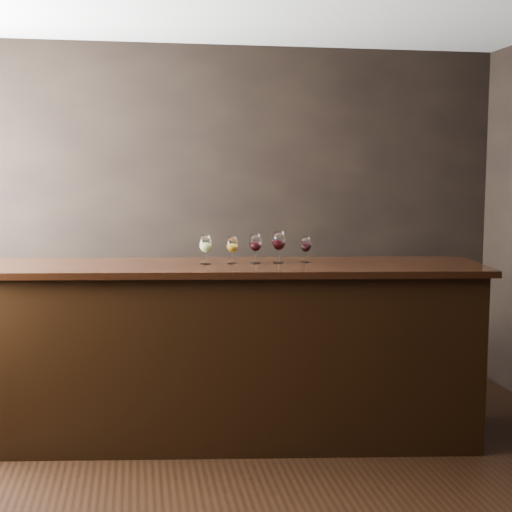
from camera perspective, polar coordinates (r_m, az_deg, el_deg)
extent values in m
plane|color=black|center=(4.01, -1.41, -19.74)|extent=(5.00, 5.00, 0.00)
cube|color=black|center=(5.84, -4.60, 2.91)|extent=(5.00, 0.02, 2.80)
cube|color=black|center=(1.45, 11.33, -8.80)|extent=(5.00, 0.02, 2.80)
cube|color=black|center=(4.79, -2.40, -7.97)|extent=(3.33, 1.15, 1.14)
cube|color=black|center=(4.68, -2.44, -0.92)|extent=(3.45, 1.24, 0.04)
cube|color=black|center=(5.75, -9.56, -7.46)|extent=(2.14, 0.40, 0.77)
cylinder|color=white|center=(4.69, -4.06, -0.61)|extent=(0.07, 0.07, 0.00)
cylinder|color=white|center=(4.69, -4.06, -0.15)|extent=(0.01, 0.01, 0.07)
ellipsoid|color=white|center=(4.68, -4.07, 1.00)|extent=(0.08, 0.08, 0.12)
cylinder|color=white|center=(4.67, -4.08, 1.63)|extent=(0.06, 0.06, 0.01)
ellipsoid|color=#C4CB6B|center=(4.68, -4.07, 0.76)|extent=(0.07, 0.07, 0.05)
cylinder|color=white|center=(4.70, -1.91, -0.59)|extent=(0.06, 0.06, 0.00)
cylinder|color=white|center=(4.70, -1.91, -0.15)|extent=(0.01, 0.01, 0.07)
ellipsoid|color=white|center=(4.69, -1.92, 0.92)|extent=(0.08, 0.08, 0.11)
cylinder|color=white|center=(4.68, -1.92, 1.52)|extent=(0.06, 0.06, 0.01)
ellipsoid|color=#C18618|center=(4.69, -1.92, 0.71)|extent=(0.06, 0.06, 0.05)
cylinder|color=white|center=(4.71, -0.05, -0.57)|extent=(0.07, 0.07, 0.00)
cylinder|color=white|center=(4.71, -0.05, -0.09)|extent=(0.01, 0.01, 0.07)
ellipsoid|color=white|center=(4.70, -0.05, 1.09)|extent=(0.08, 0.08, 0.12)
cylinder|color=white|center=(4.69, -0.05, 1.73)|extent=(0.06, 0.06, 0.01)
ellipsoid|color=black|center=(4.70, -0.05, 0.85)|extent=(0.07, 0.07, 0.05)
cylinder|color=white|center=(4.73, 1.83, -0.53)|extent=(0.08, 0.08, 0.00)
cylinder|color=white|center=(4.73, 1.83, -0.02)|extent=(0.01, 0.01, 0.08)
ellipsoid|color=white|center=(4.72, 1.84, 1.23)|extent=(0.09, 0.09, 0.13)
cylinder|color=white|center=(4.71, 1.84, 1.93)|extent=(0.07, 0.07, 0.01)
ellipsoid|color=black|center=(4.72, 1.84, 0.98)|extent=(0.07, 0.07, 0.06)
cylinder|color=white|center=(4.78, 3.99, -0.48)|extent=(0.06, 0.06, 0.00)
cylinder|color=white|center=(4.78, 4.00, -0.07)|extent=(0.01, 0.01, 0.07)
ellipsoid|color=white|center=(4.77, 4.01, 0.95)|extent=(0.07, 0.07, 0.10)
cylinder|color=white|center=(4.76, 4.01, 1.51)|extent=(0.05, 0.05, 0.01)
ellipsoid|color=black|center=(4.77, 4.00, 0.75)|extent=(0.06, 0.06, 0.05)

